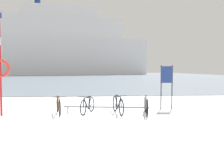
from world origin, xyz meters
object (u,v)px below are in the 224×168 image
(bicycle_3, at_px, (146,105))
(info_sign, at_px, (167,79))
(bicycle_1, at_px, (88,105))
(ferry_ship, at_px, (63,47))
(bicycle_2, at_px, (118,105))
(rescue_post, at_px, (0,65))
(bicycle_0, at_px, (59,106))

(bicycle_3, distance_m, info_sign, 1.95)
(bicycle_1, height_order, ferry_ship, ferry_ship)
(bicycle_2, relative_size, rescue_post, 0.42)
(bicycle_3, bearing_deg, bicycle_1, 171.71)
(bicycle_0, distance_m, bicycle_1, 1.18)
(bicycle_1, xyz_separation_m, info_sign, (3.54, 0.84, 1.02))
(bicycle_1, distance_m, info_sign, 3.78)
(rescue_post, bearing_deg, info_sign, 9.07)
(bicycle_0, height_order, bicycle_2, bicycle_2)
(bicycle_1, bearing_deg, bicycle_3, -8.29)
(bicycle_2, relative_size, info_sign, 0.85)
(bicycle_1, bearing_deg, rescue_post, -175.52)
(bicycle_1, distance_m, bicycle_3, 2.38)
(bicycle_2, bearing_deg, ferry_ship, 98.48)
(bicycle_3, height_order, ferry_ship, ferry_ship)
(bicycle_0, relative_size, bicycle_3, 0.96)
(bicycle_2, bearing_deg, rescue_post, -178.14)
(info_sign, relative_size, ferry_ship, 0.04)
(bicycle_1, bearing_deg, bicycle_2, -5.24)
(bicycle_2, bearing_deg, bicycle_1, 174.76)
(rescue_post, bearing_deg, ferry_ship, 94.99)
(bicycle_3, bearing_deg, bicycle_0, 174.69)
(bicycle_2, height_order, info_sign, info_sign)
(bicycle_3, height_order, info_sign, info_sign)
(bicycle_3, xyz_separation_m, ferry_ship, (-12.18, 74.38, 8.87))
(bicycle_0, xyz_separation_m, ferry_ship, (-8.65, 74.05, 8.89))
(bicycle_0, relative_size, bicycle_2, 0.98)
(info_sign, height_order, rescue_post, rescue_post)
(ferry_ship, bearing_deg, info_sign, -79.65)
(bicycle_0, relative_size, info_sign, 0.84)
(bicycle_2, height_order, ferry_ship, ferry_ship)
(bicycle_2, height_order, bicycle_3, same)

